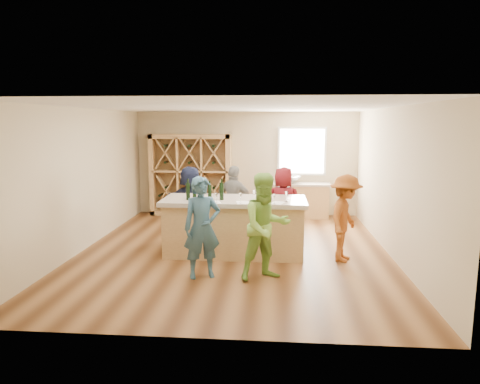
# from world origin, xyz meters

# --- Properties ---
(floor) EXTENTS (6.00, 7.00, 0.10)m
(floor) POSITION_xyz_m (0.00, 0.00, -0.05)
(floor) COLOR brown
(floor) RESTS_ON ground
(ceiling) EXTENTS (6.00, 7.00, 0.10)m
(ceiling) POSITION_xyz_m (0.00, 0.00, 2.85)
(ceiling) COLOR white
(ceiling) RESTS_ON ground
(wall_back) EXTENTS (6.00, 0.10, 2.80)m
(wall_back) POSITION_xyz_m (0.00, 3.55, 1.40)
(wall_back) COLOR #C6B48F
(wall_back) RESTS_ON ground
(wall_front) EXTENTS (6.00, 0.10, 2.80)m
(wall_front) POSITION_xyz_m (0.00, -3.55, 1.40)
(wall_front) COLOR #C6B48F
(wall_front) RESTS_ON ground
(wall_left) EXTENTS (0.10, 7.00, 2.80)m
(wall_left) POSITION_xyz_m (-3.05, 0.00, 1.40)
(wall_left) COLOR #C6B48F
(wall_left) RESTS_ON ground
(wall_right) EXTENTS (0.10, 7.00, 2.80)m
(wall_right) POSITION_xyz_m (3.05, 0.00, 1.40)
(wall_right) COLOR #C6B48F
(wall_right) RESTS_ON ground
(window_frame) EXTENTS (1.30, 0.06, 1.30)m
(window_frame) POSITION_xyz_m (1.50, 3.47, 1.75)
(window_frame) COLOR white
(window_frame) RESTS_ON wall_back
(window_pane) EXTENTS (1.18, 0.01, 1.18)m
(window_pane) POSITION_xyz_m (1.50, 3.44, 1.75)
(window_pane) COLOR white
(window_pane) RESTS_ON wall_back
(wine_rack) EXTENTS (2.20, 0.45, 2.20)m
(wine_rack) POSITION_xyz_m (-1.50, 3.27, 1.10)
(wine_rack) COLOR tan
(wine_rack) RESTS_ON floor
(back_counter_base) EXTENTS (1.60, 0.58, 0.86)m
(back_counter_base) POSITION_xyz_m (1.40, 3.20, 0.43)
(back_counter_base) COLOR tan
(back_counter_base) RESTS_ON floor
(back_counter_top) EXTENTS (1.70, 0.62, 0.06)m
(back_counter_top) POSITION_xyz_m (1.40, 3.20, 0.89)
(back_counter_top) COLOR #B2A291
(back_counter_top) RESTS_ON back_counter_base
(sink) EXTENTS (0.54, 0.54, 0.19)m
(sink) POSITION_xyz_m (1.20, 3.20, 1.01)
(sink) COLOR silver
(sink) RESTS_ON back_counter_top
(faucet) EXTENTS (0.02, 0.02, 0.30)m
(faucet) POSITION_xyz_m (1.20, 3.38, 1.07)
(faucet) COLOR silver
(faucet) RESTS_ON back_counter_top
(tasting_counter_base) EXTENTS (2.60, 1.00, 1.00)m
(tasting_counter_base) POSITION_xyz_m (0.02, -0.17, 0.50)
(tasting_counter_base) COLOR tan
(tasting_counter_base) RESTS_ON floor
(tasting_counter_top) EXTENTS (2.72, 1.12, 0.08)m
(tasting_counter_top) POSITION_xyz_m (0.02, -0.17, 1.04)
(tasting_counter_top) COLOR #B2A291
(tasting_counter_top) RESTS_ON tasting_counter_base
(wine_bottle_a) EXTENTS (0.08, 0.08, 0.31)m
(wine_bottle_a) POSITION_xyz_m (-0.83, -0.34, 1.24)
(wine_bottle_a) COLOR black
(wine_bottle_a) RESTS_ON tasting_counter_top
(wine_bottle_b) EXTENTS (0.09, 0.09, 0.28)m
(wine_bottle_b) POSITION_xyz_m (-0.70, -0.39, 1.22)
(wine_bottle_b) COLOR black
(wine_bottle_b) RESTS_ON tasting_counter_top
(wine_bottle_c) EXTENTS (0.09, 0.09, 0.27)m
(wine_bottle_c) POSITION_xyz_m (-0.58, -0.29, 1.21)
(wine_bottle_c) COLOR black
(wine_bottle_c) RESTS_ON tasting_counter_top
(wine_bottle_d) EXTENTS (0.07, 0.07, 0.28)m
(wine_bottle_d) POSITION_xyz_m (-0.42, -0.35, 1.22)
(wine_bottle_d) COLOR black
(wine_bottle_d) RESTS_ON tasting_counter_top
(wine_bottle_e) EXTENTS (0.10, 0.10, 0.32)m
(wine_bottle_e) POSITION_xyz_m (-0.20, -0.31, 1.24)
(wine_bottle_e) COLOR black
(wine_bottle_e) RESTS_ON tasting_counter_top
(wine_glass_a) EXTENTS (0.09, 0.09, 0.17)m
(wine_glass_a) POSITION_xyz_m (-0.26, -0.65, 1.17)
(wine_glass_a) COLOR white
(wine_glass_a) RESTS_ON tasting_counter_top
(wine_glass_b) EXTENTS (0.08, 0.08, 0.18)m
(wine_glass_b) POSITION_xyz_m (0.18, -0.63, 1.17)
(wine_glass_b) COLOR white
(wine_glass_b) RESTS_ON tasting_counter_top
(wine_glass_c) EXTENTS (0.07, 0.07, 0.17)m
(wine_glass_c) POSITION_xyz_m (0.78, -0.64, 1.16)
(wine_glass_c) COLOR white
(wine_glass_c) RESTS_ON tasting_counter_top
(wine_glass_d) EXTENTS (0.10, 0.10, 0.20)m
(wine_glass_d) POSITION_xyz_m (0.41, -0.32, 1.18)
(wine_glass_d) COLOR white
(wine_glass_d) RESTS_ON tasting_counter_top
(wine_glass_e) EXTENTS (0.08, 0.08, 0.19)m
(wine_glass_e) POSITION_xyz_m (1.00, -0.40, 1.18)
(wine_glass_e) COLOR white
(wine_glass_e) RESTS_ON tasting_counter_top
(tasting_menu_a) EXTENTS (0.30, 0.36, 0.00)m
(tasting_menu_a) POSITION_xyz_m (-0.31, -0.56, 1.08)
(tasting_menu_a) COLOR white
(tasting_menu_a) RESTS_ON tasting_counter_top
(tasting_menu_b) EXTENTS (0.28, 0.35, 0.00)m
(tasting_menu_b) POSITION_xyz_m (0.22, -0.55, 1.08)
(tasting_menu_b) COLOR white
(tasting_menu_b) RESTS_ON tasting_counter_top
(tasting_menu_c) EXTENTS (0.30, 0.35, 0.00)m
(tasting_menu_c) POSITION_xyz_m (0.84, -0.53, 1.08)
(tasting_menu_c) COLOR white
(tasting_menu_c) RESTS_ON tasting_counter_top
(person_near_left) EXTENTS (0.72, 0.63, 1.66)m
(person_near_left) POSITION_xyz_m (-0.38, -1.48, 0.83)
(person_near_left) COLOR #335972
(person_near_left) RESTS_ON floor
(person_near_right) EXTENTS (0.96, 0.79, 1.73)m
(person_near_right) POSITION_xyz_m (0.66, -1.48, 0.87)
(person_near_right) COLOR #8CC64C
(person_near_right) RESTS_ON floor
(person_server) EXTENTS (0.83, 1.13, 1.59)m
(person_server) POSITION_xyz_m (2.07, -0.42, 0.80)
(person_server) COLOR #994C19
(person_server) RESTS_ON floor
(person_far_mid) EXTENTS (1.06, 0.79, 1.61)m
(person_far_mid) POSITION_xyz_m (-0.07, 0.81, 0.81)
(person_far_mid) COLOR slate
(person_far_mid) RESTS_ON floor
(person_far_right) EXTENTS (0.83, 0.59, 1.60)m
(person_far_right) POSITION_xyz_m (0.97, 0.77, 0.80)
(person_far_right) COLOR #590F14
(person_far_right) RESTS_ON floor
(person_far_left) EXTENTS (1.58, 1.06, 1.60)m
(person_far_left) POSITION_xyz_m (-1.02, 0.80, 0.80)
(person_far_left) COLOR #191E38
(person_far_left) RESTS_ON floor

